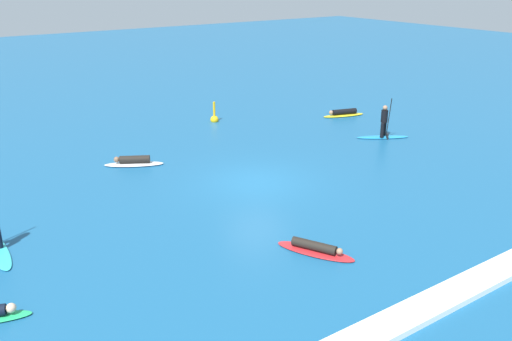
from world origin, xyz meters
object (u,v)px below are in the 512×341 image
surfer_on_white_board (134,162)px  marker_buoy (214,118)px  surfer_on_yellow_board (343,113)px  surfer_on_red_board (316,249)px  surfer_on_blue_board (384,128)px

surfer_on_white_board → marker_buoy: 7.97m
marker_buoy → surfer_on_yellow_board: bearing=-25.1°
surfer_on_red_board → surfer_on_blue_board: bearing=96.9°
surfer_on_red_board → surfer_on_blue_board: 13.01m
surfer_on_red_board → marker_buoy: 15.85m
surfer_on_yellow_board → surfer_on_blue_board: bearing=88.7°
surfer_on_yellow_board → marker_buoy: 7.65m
surfer_on_red_board → marker_buoy: marker_buoy is taller
surfer_on_blue_board → marker_buoy: surfer_on_blue_board is taller
surfer_on_red_board → surfer_on_white_board: (-1.50, 10.65, 0.03)m
surfer_on_yellow_board → surfer_on_red_board: bearing=59.9°
surfer_on_red_board → surfer_on_yellow_board: surfer_on_yellow_board is taller
surfer_on_red_board → surfer_on_yellow_board: bearing=106.8°
surfer_on_red_board → surfer_on_yellow_board: size_ratio=0.97×
surfer_on_blue_board → surfer_on_yellow_board: bearing=103.1°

